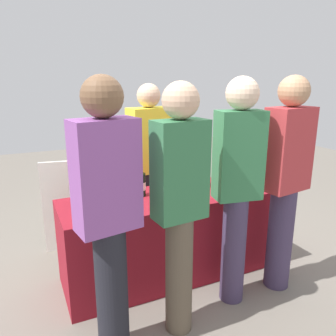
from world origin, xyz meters
TOP-DOWN VIEW (x-y plane):
  - ground_plane at (0.00, 0.00)m, footprint 12.00×12.00m
  - tasting_table at (0.00, 0.00)m, footprint 1.84×0.64m
  - wine_bottle_0 at (-0.72, 0.12)m, footprint 0.08×0.08m
  - wine_bottle_1 at (-0.62, 0.15)m, footprint 0.08×0.08m
  - wine_bottle_2 at (-0.45, 0.13)m, footprint 0.07×0.07m
  - wine_bottle_3 at (-0.21, 0.10)m, footprint 0.08×0.08m
  - wine_bottle_4 at (0.37, 0.08)m, footprint 0.07×0.07m
  - wine_bottle_5 at (0.46, 0.12)m, footprint 0.07×0.07m
  - wine_bottle_6 at (0.60, 0.15)m, footprint 0.07×0.07m
  - wine_glass_0 at (-0.52, -0.16)m, footprint 0.07×0.07m
  - wine_glass_1 at (0.15, -0.07)m, footprint 0.06×0.06m
  - wine_glass_2 at (0.48, -0.10)m, footprint 0.06×0.06m
  - wine_glass_3 at (0.62, -0.10)m, footprint 0.07×0.07m
  - ice_bucket at (0.64, -0.03)m, footprint 0.22×0.22m
  - server_pouring at (0.04, 0.52)m, footprint 0.43×0.27m
  - guest_0 at (-0.70, -0.67)m, footprint 0.40×0.26m
  - guest_1 at (-0.23, -0.67)m, footprint 0.36×0.23m
  - guest_2 at (0.31, -0.55)m, footprint 0.37×0.25m
  - guest_3 at (0.77, -0.56)m, footprint 0.40×0.26m
  - menu_board at (-0.66, 0.82)m, footprint 0.63×0.14m

SIDE VIEW (x-z plane):
  - ground_plane at x=0.00m, z-range 0.00..0.00m
  - tasting_table at x=0.00m, z-range 0.00..0.75m
  - menu_board at x=-0.66m, z-range 0.00..0.95m
  - wine_glass_1 at x=0.15m, z-range 0.78..0.90m
  - wine_glass_2 at x=0.48m, z-range 0.78..0.91m
  - ice_bucket at x=0.64m, z-range 0.75..0.95m
  - wine_glass_3 at x=0.62m, z-range 0.78..0.92m
  - wine_glass_0 at x=-0.52m, z-range 0.78..0.92m
  - wine_bottle_6 at x=0.60m, z-range 0.71..1.00m
  - wine_bottle_3 at x=-0.21m, z-range 0.70..1.01m
  - wine_bottle_1 at x=-0.62m, z-range 0.70..1.01m
  - wine_bottle_0 at x=-0.72m, z-range 0.71..1.01m
  - wine_bottle_5 at x=0.46m, z-range 0.70..1.02m
  - wine_bottle_2 at x=-0.45m, z-range 0.71..1.02m
  - wine_bottle_4 at x=0.37m, z-range 0.70..1.03m
  - server_pouring at x=0.04m, z-range 0.07..1.76m
  - guest_1 at x=-0.23m, z-range 0.11..1.83m
  - guest_3 at x=0.77m, z-range 0.09..1.85m
  - guest_0 at x=-0.70m, z-range 0.10..1.86m
  - guest_2 at x=0.31m, z-range 0.11..1.86m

